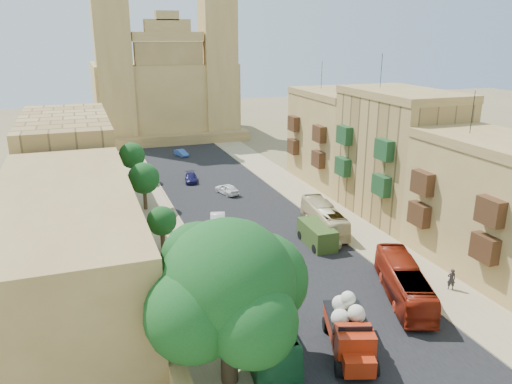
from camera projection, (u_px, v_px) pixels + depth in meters
road_surface at (244, 216)px, 55.61m from camera, size 14.00×140.00×0.01m
sidewalk_east at (320, 206)px, 58.66m from camera, size 5.00×140.00×0.01m
sidewalk_west at (159, 226)px, 52.56m from camera, size 5.00×140.00×0.01m
kerb_east at (301, 208)px, 57.84m from camera, size 0.25×140.00×0.12m
kerb_west at (182, 223)px, 53.35m from camera, size 0.25×140.00×0.12m
townhouse_b at (494, 205)px, 41.96m from camera, size 9.00×14.00×14.90m
townhouse_c at (397, 154)px, 54.15m from camera, size 9.00×14.00×17.40m
townhouse_d at (335, 137)px, 66.93m from camera, size 9.00×14.00×15.90m
west_wall at (141, 262)px, 42.36m from camera, size 1.00×40.00×1.80m
west_building_low at (68, 244)px, 37.80m from camera, size 10.00×28.00×8.40m
west_building_mid at (68, 157)px, 60.88m from camera, size 10.00×22.00×10.00m
church at (164, 87)px, 96.34m from camera, size 28.00×22.50×36.30m
ficus_tree at (230, 290)px, 27.48m from camera, size 10.00×9.20×10.00m
street_tree_a at (190, 279)px, 35.40m from camera, size 2.73×2.73×4.20m
street_tree_b at (162, 221)px, 46.16m from camera, size 2.76×2.76×4.24m
street_tree_c at (144, 178)px, 56.67m from camera, size 3.59×3.59×5.52m
street_tree_d at (132, 156)px, 67.45m from camera, size 3.54×3.54×5.45m
red_truck at (350, 329)px, 31.42m from camera, size 4.23×6.77×3.74m
olive_pickup at (317, 235)px, 47.80m from camera, size 2.39×5.02×2.05m
bus_green_north at (259, 318)px, 32.70m from camera, size 4.00×11.57×3.16m
bus_red_east at (404, 282)px, 37.86m from camera, size 5.71×10.11×2.77m
bus_cream_east at (324, 218)px, 51.36m from camera, size 3.56×9.71×2.64m
car_blue_a at (244, 242)px, 47.16m from camera, size 2.85×3.93×1.24m
car_white_a at (218, 221)px, 51.94m from camera, size 2.61×4.63×1.44m
car_cream at (326, 238)px, 48.08m from camera, size 2.36×4.28×1.13m
car_dkblue at (191, 178)px, 68.19m from camera, size 2.26×4.12×1.13m
car_white_b at (227, 189)px, 63.04m from camera, size 2.63×4.15×1.32m
car_blue_b at (181, 153)px, 82.52m from camera, size 2.03×3.51×1.09m
pedestrian_a at (451, 279)px, 39.41m from camera, size 0.76×0.64×1.78m
pedestrian_c at (392, 256)px, 43.46m from camera, size 0.54×1.11×1.84m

